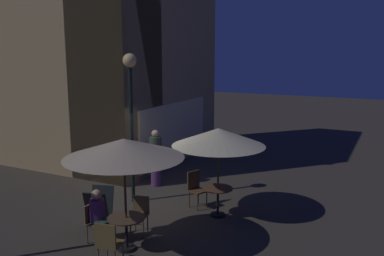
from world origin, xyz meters
TOP-DOWN VIEW (x-y plane):
  - ground_plane at (0.00, 0.00)m, footprint 60.00×60.00m
  - cafe_building at (3.10, 3.40)m, footprint 6.65×6.32m
  - street_lamp_near_corner at (-0.06, 0.47)m, footprint 0.37×0.37m
  - menu_sandwich_board at (-1.70, 0.32)m, footprint 0.78×0.72m
  - cafe_table_0 at (0.07, -2.03)m, footprint 0.75×0.75m
  - cafe_table_1 at (-2.48, -1.03)m, footprint 0.79×0.79m
  - patio_umbrella_0 at (0.07, -2.03)m, footprint 2.33×2.33m
  - patio_umbrella_1 at (-2.48, -1.03)m, footprint 2.47×2.47m
  - cafe_chair_0 at (0.38, -1.25)m, footprint 0.54×0.54m
  - cafe_chair_1 at (-1.67, -0.83)m, footprint 0.46×0.46m
  - cafe_chair_2 at (-2.48, -0.19)m, footprint 0.41×0.41m
  - cafe_chair_3 at (-3.28, -1.19)m, footprint 0.51×0.51m
  - patron_seated_0 at (-2.48, -0.33)m, footprint 0.32×0.53m
  - patron_standing_1 at (1.41, 0.64)m, footprint 0.37×0.37m

SIDE VIEW (x-z plane):
  - ground_plane at x=0.00m, z-range 0.00..0.00m
  - menu_sandwich_board at x=-1.70m, z-range 0.01..0.89m
  - cafe_chair_2 at x=-2.48m, z-range 0.09..0.95m
  - cafe_chair_1 at x=-1.67m, z-range 0.10..0.96m
  - cafe_table_1 at x=-2.48m, z-range 0.18..0.90m
  - cafe_table_0 at x=0.07m, z-range 0.18..0.92m
  - cafe_chair_3 at x=-3.28m, z-range 0.09..1.05m
  - cafe_chair_0 at x=0.38m, z-range 0.09..1.07m
  - patron_seated_0 at x=-2.48m, z-range 0.08..1.29m
  - patron_standing_1 at x=1.41m, z-range 0.00..1.78m
  - patio_umbrella_0 at x=0.07m, z-range 0.91..3.18m
  - patio_umbrella_1 at x=-2.48m, z-range 1.00..3.40m
  - street_lamp_near_corner at x=-0.06m, z-range 1.02..5.10m
  - cafe_building at x=3.10m, z-range -0.01..8.30m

